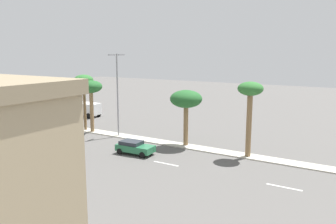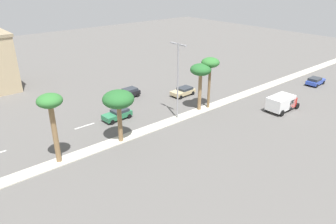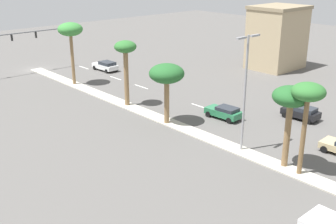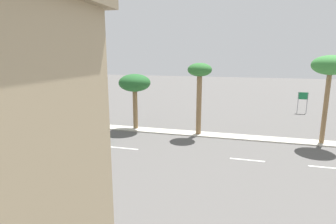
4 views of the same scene
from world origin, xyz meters
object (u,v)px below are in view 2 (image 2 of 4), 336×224
Objects in this scene: street_lamp_inboard at (178,76)px; sedan_tan_near at (183,91)px; sedan_black_leading at (128,93)px; box_truck at (282,102)px; palm_tree_leading at (210,65)px; sedan_blue_mid at (315,81)px; palm_tree_near at (51,107)px; palm_tree_front at (118,100)px; palm_tree_inboard at (201,72)px; sedan_green_right at (118,114)px.

street_lamp_inboard is 2.50× the size of sedan_tan_near.
street_lamp_inboard is at bearing 3.59° from sedan_black_leading.
sedan_black_leading is 23.58m from box_truck.
sedan_tan_near is 0.78× the size of box_truck.
palm_tree_leading is 8.66m from sedan_tan_near.
sedan_blue_mid is at bearing 60.56° from sedan_black_leading.
box_truck is (7.72, 13.44, -4.85)m from street_lamp_inboard.
palm_tree_near is at bearing -90.18° from palm_tree_leading.
sedan_black_leading is (-11.24, 16.23, -5.61)m from palm_tree_near.
sedan_blue_mid is at bearing 83.50° from palm_tree_near.
palm_tree_near is 1.87× the size of sedan_blue_mid.
palm_tree_front is 0.84× the size of palm_tree_leading.
sedan_black_leading is at bearing -143.13° from box_truck.
palm_tree_leading is 1.10× the size of palm_tree_inboard.
sedan_green_right is 1.01× the size of sedan_blue_mid.
palm_tree_front reaches higher than box_truck.
palm_tree_front is 7.84m from sedan_green_right.
street_lamp_inboard is at bearing -88.29° from palm_tree_inboard.
palm_tree_front is 0.61× the size of street_lamp_inboard.
street_lamp_inboard is 10.58m from sedan_tan_near.
street_lamp_inboard reaches higher than palm_tree_inboard.
street_lamp_inboard is 29.35m from sedan_blue_mid.
palm_tree_near is 7.55m from palm_tree_front.
sedan_black_leading is at bearing -176.41° from street_lamp_inboard.
sedan_blue_mid is 0.77× the size of box_truck.
box_truck is at bearing 25.90° from sedan_tan_near.
sedan_green_right is at bearing 151.51° from palm_tree_front.
palm_tree_inboard is 0.66× the size of street_lamp_inboard.
palm_tree_inboard is 13.15m from sedan_black_leading.
palm_tree_inboard reaches higher than sedan_green_right.
palm_tree_front is (0.43, 7.46, -1.10)m from palm_tree_near.
sedan_blue_mid is at bearing 62.26° from sedan_tan_near.
sedan_tan_near is at bearing 104.73° from palm_tree_near.
box_truck is at bearing 36.87° from sedan_black_leading.
box_truck is at bearing -80.65° from sedan_blue_mid.
palm_tree_leading reaches higher than sedan_tan_near.
sedan_black_leading is (-11.14, -0.70, -5.35)m from street_lamp_inboard.
box_truck is (18.86, 14.14, 0.50)m from sedan_black_leading.
palm_tree_leading is 1.78m from palm_tree_inboard.
palm_tree_front is at bearing 86.74° from palm_tree_near.
sedan_green_right is at bearing -122.82° from box_truck.
palm_tree_inboard is at bearing 65.37° from sedan_green_right.
box_truck is (7.85, 9.05, -4.57)m from palm_tree_inboard.
sedan_blue_mid is 24.45m from sedan_tan_near.
palm_tree_leading is 1.89× the size of sedan_black_leading.
palm_tree_front is at bearing -88.69° from palm_tree_leading.
sedan_black_leading is (-11.67, 8.77, -4.51)m from palm_tree_front.
sedan_black_leading reaches higher than sedan_green_right.
palm_tree_inboard is 12.94m from sedan_green_right.
palm_tree_near is at bearing -93.26° from palm_tree_front.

